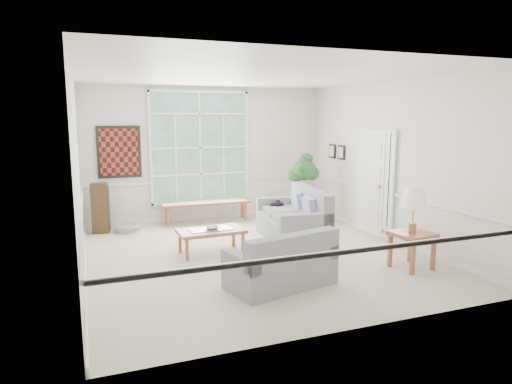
# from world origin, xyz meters

# --- Properties ---
(floor) EXTENTS (5.50, 6.00, 0.01)m
(floor) POSITION_xyz_m (0.00, 0.00, -0.01)
(floor) COLOR #BAB59C
(floor) RESTS_ON ground
(ceiling) EXTENTS (5.50, 6.00, 0.02)m
(ceiling) POSITION_xyz_m (0.00, 0.00, 3.00)
(ceiling) COLOR white
(ceiling) RESTS_ON ground
(wall_back) EXTENTS (5.50, 0.02, 3.00)m
(wall_back) POSITION_xyz_m (0.00, 3.00, 1.50)
(wall_back) COLOR silver
(wall_back) RESTS_ON ground
(wall_front) EXTENTS (5.50, 0.02, 3.00)m
(wall_front) POSITION_xyz_m (0.00, -3.00, 1.50)
(wall_front) COLOR silver
(wall_front) RESTS_ON ground
(wall_left) EXTENTS (0.02, 6.00, 3.00)m
(wall_left) POSITION_xyz_m (-2.75, 0.00, 1.50)
(wall_left) COLOR silver
(wall_left) RESTS_ON ground
(wall_right) EXTENTS (0.02, 6.00, 3.00)m
(wall_right) POSITION_xyz_m (2.75, 0.00, 1.50)
(wall_right) COLOR silver
(wall_right) RESTS_ON ground
(window_back) EXTENTS (2.30, 0.08, 2.40)m
(window_back) POSITION_xyz_m (-0.20, 2.96, 1.65)
(window_back) COLOR white
(window_back) RESTS_ON wall_back
(entry_door) EXTENTS (0.08, 0.90, 2.10)m
(entry_door) POSITION_xyz_m (2.71, 0.60, 1.05)
(entry_door) COLOR white
(entry_door) RESTS_ON floor
(door_sidelight) EXTENTS (0.08, 0.26, 1.90)m
(door_sidelight) POSITION_xyz_m (2.71, -0.03, 1.15)
(door_sidelight) COLOR white
(door_sidelight) RESTS_ON wall_right
(wall_art) EXTENTS (0.90, 0.06, 1.10)m
(wall_art) POSITION_xyz_m (-1.95, 2.95, 1.60)
(wall_art) COLOR maroon
(wall_art) RESTS_ON wall_back
(wall_frame_near) EXTENTS (0.04, 0.26, 0.32)m
(wall_frame_near) POSITION_xyz_m (2.71, 1.75, 1.55)
(wall_frame_near) COLOR black
(wall_frame_near) RESTS_ON wall_right
(wall_frame_far) EXTENTS (0.04, 0.26, 0.32)m
(wall_frame_far) POSITION_xyz_m (2.71, 2.15, 1.55)
(wall_frame_far) COLOR black
(wall_frame_far) RESTS_ON wall_right
(loveseat_right) EXTENTS (1.20, 1.96, 1.00)m
(loveseat_right) POSITION_xyz_m (0.96, 0.58, 0.50)
(loveseat_right) COLOR gray
(loveseat_right) RESTS_ON floor
(loveseat_front) EXTENTS (1.61, 1.08, 0.80)m
(loveseat_front) POSITION_xyz_m (-0.18, -1.49, 0.40)
(loveseat_front) COLOR gray
(loveseat_front) RESTS_ON floor
(coffee_table) EXTENTS (1.16, 0.66, 0.42)m
(coffee_table) POSITION_xyz_m (-0.67, 0.34, 0.21)
(coffee_table) COLOR #965837
(coffee_table) RESTS_ON floor
(pewter_bowl) EXTENTS (0.31, 0.31, 0.07)m
(pewter_bowl) POSITION_xyz_m (-0.66, 0.31, 0.46)
(pewter_bowl) COLOR gray
(pewter_bowl) RESTS_ON coffee_table
(window_bench) EXTENTS (1.97, 0.46, 0.46)m
(window_bench) POSITION_xyz_m (-0.16, 2.65, 0.23)
(window_bench) COLOR #965837
(window_bench) RESTS_ON floor
(end_table) EXTENTS (0.70, 0.70, 0.54)m
(end_table) POSITION_xyz_m (1.92, 2.00, 0.27)
(end_table) COLOR #965837
(end_table) RESTS_ON floor
(houseplant) EXTENTS (0.77, 0.77, 1.01)m
(houseplant) POSITION_xyz_m (1.93, 2.00, 1.04)
(houseplant) COLOR #235026
(houseplant) RESTS_ON end_table
(side_table) EXTENTS (0.64, 0.64, 0.57)m
(side_table) POSITION_xyz_m (2.03, -1.53, 0.29)
(side_table) COLOR #965837
(side_table) RESTS_ON floor
(table_lamp) EXTENTS (0.56, 0.56, 0.71)m
(table_lamp) POSITION_xyz_m (1.99, -1.56, 0.93)
(table_lamp) COLOR white
(table_lamp) RESTS_ON side_table
(pet_bed) EXTENTS (0.63, 0.63, 0.15)m
(pet_bed) POSITION_xyz_m (-1.89, 2.41, 0.07)
(pet_bed) COLOR gray
(pet_bed) RESTS_ON floor
(floor_speaker) EXTENTS (0.36, 0.31, 1.02)m
(floor_speaker) POSITION_xyz_m (-2.40, 2.50, 0.51)
(floor_speaker) COLOR #3B2816
(floor_speaker) RESTS_ON floor
(cat) EXTENTS (0.36, 0.32, 0.14)m
(cat) POSITION_xyz_m (0.94, 1.24, 0.58)
(cat) COLOR black
(cat) RESTS_ON loveseat_right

